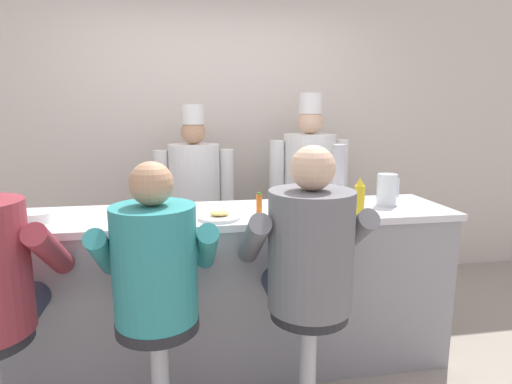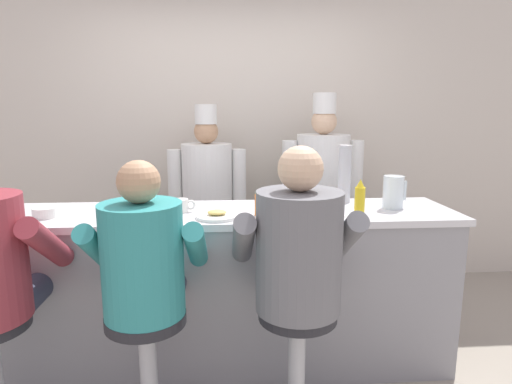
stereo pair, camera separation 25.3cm
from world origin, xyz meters
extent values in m
cube|color=beige|center=(0.00, 1.70, 1.35)|extent=(10.00, 0.06, 2.70)
cube|color=gray|center=(0.00, 0.31, 0.48)|extent=(2.68, 0.60, 0.95)
cube|color=silver|center=(0.00, 0.31, 0.97)|extent=(2.73, 0.63, 0.04)
cylinder|color=red|center=(0.39, 0.09, 1.09)|extent=(0.06, 0.06, 0.18)
cone|color=white|center=(0.39, 0.09, 1.20)|extent=(0.05, 0.05, 0.05)
cylinder|color=yellow|center=(0.73, 0.08, 1.08)|extent=(0.06, 0.06, 0.18)
cone|color=yellow|center=(0.73, 0.08, 1.19)|extent=(0.05, 0.05, 0.05)
cylinder|color=orange|center=(0.16, 0.19, 1.06)|extent=(0.03, 0.03, 0.12)
cylinder|color=#287F2D|center=(0.16, 0.19, 1.12)|extent=(0.02, 0.02, 0.01)
cylinder|color=silver|center=(1.01, 0.31, 1.09)|extent=(0.12, 0.12, 0.20)
cube|color=silver|center=(1.08, 0.31, 1.10)|extent=(0.01, 0.01, 0.12)
cylinder|color=white|center=(-0.07, 0.15, 1.00)|extent=(0.24, 0.24, 0.02)
ellipsoid|color=#E0BC60|center=(-0.07, 0.15, 1.03)|extent=(0.11, 0.08, 0.03)
cylinder|color=white|center=(-1.04, 0.23, 1.02)|extent=(0.14, 0.14, 0.06)
cylinder|color=#4C7AB2|center=(0.41, 0.26, 1.04)|extent=(0.09, 0.09, 0.09)
torus|color=#4C7AB2|center=(0.46, 0.26, 1.04)|extent=(0.07, 0.02, 0.07)
cylinder|color=white|center=(-0.28, 0.30, 1.03)|extent=(0.09, 0.09, 0.08)
torus|color=white|center=(-0.23, 0.30, 1.04)|extent=(0.06, 0.02, 0.06)
cylinder|color=#B7BABF|center=(0.76, 0.51, 1.18)|extent=(0.08, 0.08, 0.37)
cylinder|color=silver|center=(0.76, 0.51, 1.37)|extent=(0.09, 0.09, 0.01)
cube|color=silver|center=(0.28, 0.11, 1.05)|extent=(0.11, 0.06, 0.12)
cube|color=black|center=(0.28, 0.07, 1.05)|extent=(0.06, 0.01, 0.04)
cylinder|color=#33384C|center=(-1.02, -0.11, 0.67)|extent=(0.15, 0.40, 0.15)
cylinder|color=maroon|center=(-0.86, -0.20, 0.97)|extent=(0.10, 0.43, 0.35)
cylinder|color=#B2B5BA|center=(-0.40, -0.31, 0.33)|extent=(0.08, 0.08, 0.62)
cylinder|color=#232328|center=(-0.40, -0.31, 0.63)|extent=(0.38, 0.38, 0.05)
cylinder|color=#33384C|center=(-0.49, -0.13, 0.67)|extent=(0.14, 0.37, 0.14)
cylinder|color=#33384C|center=(-0.31, -0.13, 0.67)|extent=(0.14, 0.37, 0.14)
cylinder|color=teal|center=(-0.40, -0.31, 0.92)|extent=(0.37, 0.37, 0.53)
cylinder|color=teal|center=(-0.63, -0.21, 0.95)|extent=(0.10, 0.40, 0.32)
cylinder|color=teal|center=(-0.16, -0.21, 0.95)|extent=(0.10, 0.40, 0.32)
sphere|color=tan|center=(-0.40, -0.31, 1.28)|extent=(0.19, 0.19, 0.19)
cylinder|color=#B2B5BA|center=(0.32, -0.31, 0.33)|extent=(0.08, 0.08, 0.62)
cylinder|color=#232328|center=(0.32, -0.31, 0.63)|extent=(0.38, 0.38, 0.05)
cylinder|color=#33384C|center=(0.22, -0.11, 0.67)|extent=(0.15, 0.40, 0.15)
cylinder|color=#33384C|center=(0.42, -0.11, 0.67)|extent=(0.15, 0.40, 0.15)
cylinder|color=slate|center=(0.32, -0.31, 0.94)|extent=(0.40, 0.40, 0.57)
cylinder|color=slate|center=(0.06, -0.20, 0.97)|extent=(0.10, 0.43, 0.35)
cylinder|color=slate|center=(0.57, -0.20, 0.97)|extent=(0.10, 0.43, 0.35)
sphere|color=#DBB28E|center=(0.32, -0.31, 1.33)|extent=(0.21, 0.21, 0.21)
cube|color=#232328|center=(-0.17, 1.28, 0.38)|extent=(0.32, 0.17, 0.76)
cube|color=white|center=(-0.17, 1.24, 0.53)|extent=(0.28, 0.02, 0.45)
cylinder|color=white|center=(-0.17, 1.28, 1.04)|extent=(0.41, 0.41, 0.57)
sphere|color=tan|center=(-0.17, 1.28, 1.42)|extent=(0.20, 0.20, 0.20)
cylinder|color=white|center=(-0.17, 1.28, 1.56)|extent=(0.18, 0.18, 0.16)
cylinder|color=white|center=(-0.43, 1.28, 1.04)|extent=(0.11, 0.11, 0.48)
cylinder|color=white|center=(0.09, 1.28, 1.04)|extent=(0.11, 0.11, 0.48)
cube|color=#232328|center=(0.78, 1.24, 0.40)|extent=(0.33, 0.18, 0.80)
cube|color=white|center=(0.78, 1.19, 0.56)|extent=(0.30, 0.02, 0.48)
cylinder|color=white|center=(0.78, 1.24, 1.10)|extent=(0.43, 0.43, 0.60)
sphere|color=#DBB28E|center=(0.78, 1.24, 1.50)|extent=(0.21, 0.21, 0.21)
cylinder|color=white|center=(0.78, 1.24, 1.64)|extent=(0.19, 0.19, 0.16)
cylinder|color=white|center=(0.50, 1.24, 1.09)|extent=(0.12, 0.12, 0.51)
cylinder|color=white|center=(1.06, 1.24, 1.09)|extent=(0.12, 0.12, 0.51)
camera|label=1|loc=(-0.27, -2.17, 1.59)|focal=30.00mm
camera|label=2|loc=(-0.02, -2.20, 1.59)|focal=30.00mm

